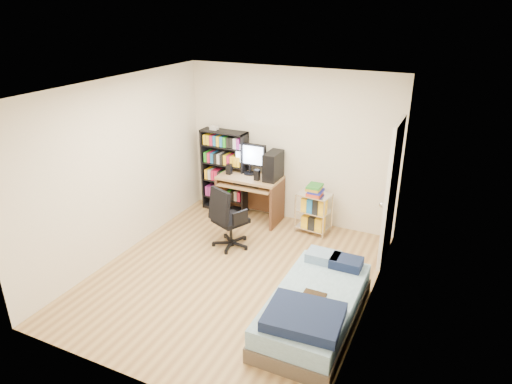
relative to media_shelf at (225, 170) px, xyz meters
The scene contains 7 objects.
room 2.21m from the media_shelf, 58.63° to the right, with size 3.58×4.08×2.58m.
media_shelf is the anchor object (origin of this frame).
computer_desk 0.67m from the media_shelf, ahead, with size 1.02×0.59×1.28m.
office_chair 1.40m from the media_shelf, 59.24° to the right, with size 0.75×0.75×0.95m.
wire_cart 1.69m from the media_shelf, ahead, with size 0.53×0.41×0.81m.
bed 3.38m from the media_shelf, 44.01° to the right, with size 0.90×1.80×0.51m.
door 2.90m from the media_shelf, ahead, with size 0.12×0.80×2.00m.
Camera 1 is at (2.48, -4.57, 3.40)m, focal length 32.00 mm.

